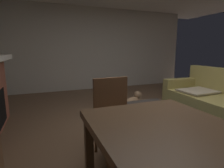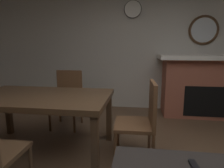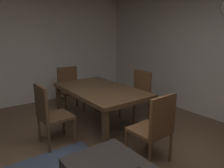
% 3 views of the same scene
% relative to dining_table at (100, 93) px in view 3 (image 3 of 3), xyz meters
% --- Properties ---
extents(wall_right_window_side, '(0.12, 6.34, 2.56)m').
position_rel_dining_table_xyz_m(wall_right_window_side, '(2.24, 0.89, 0.62)').
color(wall_right_window_side, white).
rests_on(wall_right_window_side, ground).
extents(dining_table, '(1.67, 0.98, 0.74)m').
position_rel_dining_table_xyz_m(dining_table, '(0.00, 0.00, 0.00)').
color(dining_table, '#513823').
rests_on(dining_table, ground).
extents(dining_chair_west, '(0.46, 0.46, 0.93)m').
position_rel_dining_table_xyz_m(dining_chair_west, '(-1.23, -0.00, -0.14)').
color(dining_chair_west, brown).
rests_on(dining_chair_west, ground).
extents(dining_chair_east, '(0.48, 0.48, 0.93)m').
position_rel_dining_table_xyz_m(dining_chair_east, '(1.23, -0.01, -0.14)').
color(dining_chair_east, brown).
rests_on(dining_chair_east, ground).
extents(dining_chair_south, '(0.44, 0.44, 0.93)m').
position_rel_dining_table_xyz_m(dining_chair_south, '(0.00, -0.88, -0.14)').
color(dining_chair_south, brown).
rests_on(dining_chair_south, ground).
extents(dining_chair_north, '(0.45, 0.45, 0.93)m').
position_rel_dining_table_xyz_m(dining_chair_north, '(-0.00, 0.88, -0.14)').
color(dining_chair_north, '#513823').
rests_on(dining_chair_north, ground).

